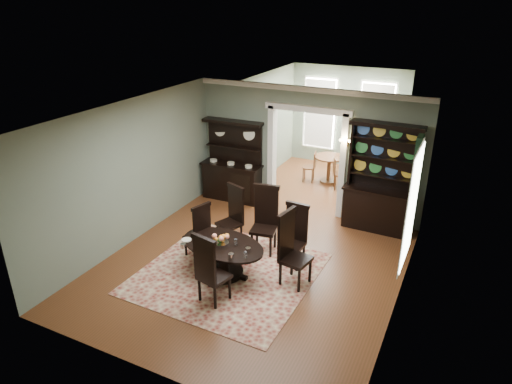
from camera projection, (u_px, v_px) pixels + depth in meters
room at (251, 192)px, 8.28m from camera, size 5.51×6.01×3.01m
parlor at (338, 125)px, 12.83m from camera, size 3.51×3.50×3.01m
doorway_trim at (307, 146)px, 10.70m from camera, size 2.08×0.25×2.57m
right_window at (412, 200)px, 7.92m from camera, size 0.15×1.47×2.12m
wall_sconce at (346, 142)px, 10.09m from camera, size 0.27×0.21×0.21m
rug at (228, 273)px, 8.67m from camera, size 3.17×3.15×0.01m
dining_table at (223, 253)px, 8.47m from camera, size 1.85×1.81×0.67m
centerpiece at (221, 241)px, 8.33m from camera, size 1.42×0.91×0.23m
chair_far_left at (233, 213)px, 9.54m from camera, size 0.60×0.59×1.28m
chair_far_mid at (265, 217)px, 9.25m from camera, size 0.60×0.58×1.40m
chair_far_right at (295, 233)px, 8.79m from camera, size 0.48×0.45×1.25m
chair_end_left at (200, 230)px, 8.97m from camera, size 0.53×0.54×1.19m
chair_end_right at (290, 246)px, 8.15m from camera, size 0.58×0.60×1.41m
chair_near at (209, 268)px, 7.57m from camera, size 0.58×0.56×1.32m
sideboard at (233, 172)px, 11.62m from camera, size 1.57×0.60×2.05m
welsh_dresser at (380, 192)px, 10.04m from camera, size 1.56×0.61×2.42m
parlor_table at (329, 165)px, 12.71m from camera, size 0.83×0.83×0.77m
parlor_chair_left at (311, 166)px, 12.80m from camera, size 0.39×0.37×0.86m
parlor_chair_right at (338, 172)px, 12.30m from camera, size 0.42×0.41×0.88m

